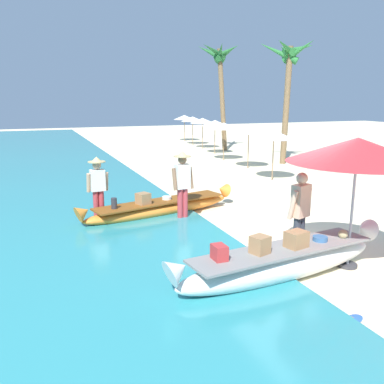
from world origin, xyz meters
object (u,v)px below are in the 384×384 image
Objects in this scene: patio_umbrella_large at (357,150)px; person_vendor_assistant at (98,184)px; person_tourist_customer at (300,211)px; paddle at (323,306)px; boat_white_foreground at (283,262)px; palm_tree_leaning_seaward at (288,66)px; boat_orange_midground at (160,207)px; person_vendor_hatted at (182,181)px; palm_tree_tall_inland at (219,64)px.

person_vendor_assistant is at bearing 129.17° from patio_umbrella_large.
person_tourist_customer is 2.15m from paddle.
boat_white_foreground is 1.11m from paddle.
person_vendor_assistant is at bearing -146.97° from palm_tree_leaning_seaward.
paddle is at bearing -81.81° from boat_orange_midground.
person_vendor_assistant reaches higher than paddle.
boat_white_foreground is 2.70× the size of person_vendor_assistant.
boat_orange_midground is 1.88× the size of patio_umbrella_large.
person_vendor_assistant is at bearing 116.67° from boat_white_foreground.
boat_orange_midground is 5.43m from patio_umbrella_large.
boat_white_foreground is 2.50× the size of person_vendor_hatted.
person_vendor_hatted is 4.48m from patio_umbrella_large.
palm_tree_tall_inland is at bearing 53.31° from person_vendor_assistant.
boat_orange_midground is 0.80× the size of palm_tree_leaning_seaward.
boat_white_foreground is at bearing -63.33° from person_vendor_assistant.
palm_tree_tall_inland is 3.80× the size of paddle.
person_vendor_hatted is at bearing -137.53° from palm_tree_leaning_seaward.
patio_umbrella_large is (3.84, -4.72, 1.22)m from person_vendor_assistant.
person_tourist_customer is at bearing -51.76° from person_vendor_assistant.
palm_tree_tall_inland is (5.23, 16.89, 2.87)m from patio_umbrella_large.
boat_white_foreground is 0.78× the size of palm_tree_leaning_seaward.
person_tourist_customer is at bearing -109.90° from palm_tree_tall_inland.
palm_tree_tall_inland is at bearing 68.43° from boat_white_foreground.
person_vendor_hatted is (-0.39, 3.94, 0.72)m from boat_white_foreground.
person_vendor_hatted is 15.31m from palm_tree_tall_inland.
person_vendor_hatted is 1.05× the size of person_tourist_customer.
person_tourist_customer is 0.70× the size of patio_umbrella_large.
person_vendor_assistant is (-3.20, 4.05, -0.01)m from person_tourist_customer.
person_tourist_customer is 1.03× the size of person_vendor_assistant.
palm_tree_tall_inland is at bearing 72.79° from patio_umbrella_large.
person_tourist_customer is at bearing -122.58° from palm_tree_leaning_seaward.
palm_tree_leaning_seaward is at bearing 42.47° from person_vendor_hatted.
palm_tree_tall_inland is at bearing 98.24° from palm_tree_leaning_seaward.
palm_tree_leaning_seaward is at bearing 61.48° from patio_umbrella_large.
boat_white_foreground is 14.13m from palm_tree_leaning_seaward.
palm_tree_leaning_seaward reaches higher than person_vendor_assistant.
palm_tree_tall_inland reaches higher than palm_tree_leaning_seaward.
palm_tree_leaning_seaward is at bearing 56.08° from boat_white_foreground.
person_vendor_assistant is (-2.38, 4.74, 0.64)m from boat_white_foreground.
palm_tree_tall_inland is at bearing 70.10° from person_tourist_customer.
palm_tree_tall_inland is 1.08× the size of palm_tree_leaning_seaward.
boat_white_foreground reaches higher than boat_orange_midground.
person_tourist_customer is at bearing 40.15° from boat_white_foreground.
person_vendor_assistant is 0.67× the size of patio_umbrella_large.
paddle is at bearing -85.40° from person_vendor_hatted.
palm_tree_leaning_seaward is (7.91, 7.24, 3.53)m from person_vendor_hatted.
boat_orange_midground is 0.75× the size of palm_tree_tall_inland.
person_vendor_hatted is at bearing -21.81° from person_vendor_assistant.
patio_umbrella_large is at bearing -107.21° from palm_tree_tall_inland.
person_tourist_customer is at bearing 134.34° from patio_umbrella_large.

